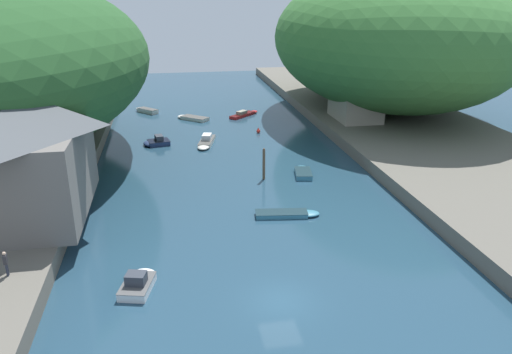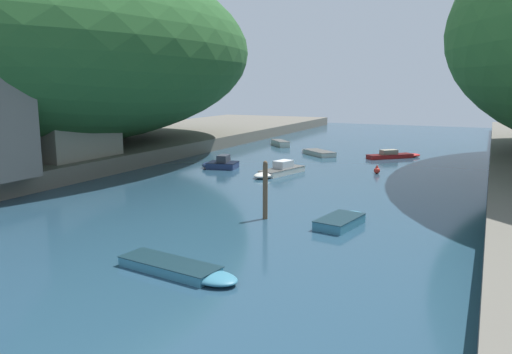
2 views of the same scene
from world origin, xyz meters
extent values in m
plane|color=#234256|center=(0.00, 30.00, 0.00)|extent=(130.00, 130.00, 0.00)
cube|color=#666056|center=(-25.50, 30.00, 0.71)|extent=(22.00, 120.00, 1.41)
ellipsoid|color=#285628|center=(-26.60, 33.72, 11.10)|extent=(37.24, 52.14, 19.38)
cube|color=gray|center=(-18.34, 27.90, 2.96)|extent=(5.26, 7.72, 3.09)
pyramid|color=#4C4C51|center=(-18.34, 27.90, 5.26)|extent=(5.68, 8.34, 1.50)
cube|color=silver|center=(-1.64, 35.51, 0.23)|extent=(2.66, 4.97, 0.46)
ellipsoid|color=silver|center=(-2.22, 33.21, 0.23)|extent=(2.00, 2.65, 0.46)
cube|color=#504E4A|center=(-1.64, 35.51, 0.47)|extent=(2.71, 5.07, 0.03)
cube|color=silver|center=(-1.60, 35.65, 0.80)|extent=(1.46, 1.87, 0.68)
cube|color=navy|center=(-7.71, 35.89, 0.28)|extent=(2.93, 2.60, 0.55)
ellipsoid|color=navy|center=(-8.96, 35.64, 0.28)|extent=(1.65, 2.24, 0.55)
cube|color=black|center=(-7.71, 35.89, 0.57)|extent=(2.99, 2.65, 0.03)
cube|color=#333842|center=(-7.63, 35.91, 0.89)|extent=(1.17, 1.64, 0.68)
cube|color=silver|center=(-9.46, 53.97, 0.33)|extent=(3.33, 3.54, 0.67)
ellipsoid|color=silver|center=(-10.65, 55.31, 0.33)|extent=(2.09, 2.15, 0.67)
cube|color=#504E4A|center=(-9.46, 53.97, 0.68)|extent=(3.40, 3.61, 0.03)
cube|color=teal|center=(7.36, 21.72, 0.24)|extent=(2.15, 3.39, 0.49)
ellipsoid|color=teal|center=(7.63, 23.27, 0.24)|extent=(1.80, 1.82, 0.49)
cube|color=#132A33|center=(7.36, 21.72, 0.50)|extent=(2.19, 3.46, 0.03)
cube|color=teal|center=(2.85, 12.33, 0.19)|extent=(4.58, 2.01, 0.38)
ellipsoid|color=teal|center=(5.05, 12.05, 0.19)|extent=(2.38, 1.65, 0.38)
cube|color=#132A33|center=(2.85, 12.33, 0.40)|extent=(4.67, 2.05, 0.03)
cube|color=red|center=(5.01, 48.95, 0.20)|extent=(4.46, 4.38, 0.39)
ellipsoid|color=red|center=(6.79, 50.68, 0.20)|extent=(2.63, 2.61, 0.39)
cube|color=#450A0A|center=(5.01, 48.95, 0.41)|extent=(4.54, 4.47, 0.03)
cube|color=#9E937F|center=(4.90, 48.85, 0.65)|extent=(1.88, 1.86, 0.51)
cube|color=silver|center=(-2.39, 48.02, 0.23)|extent=(4.32, 4.09, 0.47)
ellipsoid|color=silver|center=(-3.97, 49.40, 0.23)|extent=(2.69, 2.65, 0.47)
cube|color=#504E4A|center=(-2.39, 48.02, 0.48)|extent=(4.40, 4.18, 0.03)
cylinder|color=brown|center=(3.07, 21.46, 1.59)|extent=(0.28, 0.28, 3.17)
sphere|color=brown|center=(3.07, 21.46, 3.23)|extent=(0.25, 0.25, 0.25)
sphere|color=red|center=(5.73, 39.10, 0.27)|extent=(0.53, 0.53, 0.53)
cone|color=red|center=(5.73, 39.10, 0.67)|extent=(0.27, 0.27, 0.27)
camera|label=1|loc=(-6.24, -25.97, 18.39)|focal=35.00mm
camera|label=2|loc=(14.37, -3.75, 7.52)|focal=35.00mm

